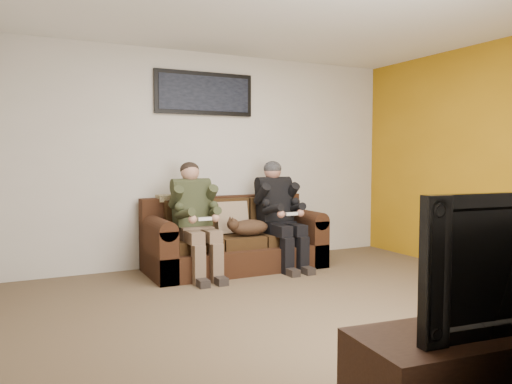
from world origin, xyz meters
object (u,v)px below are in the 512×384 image
sofa (233,241)px  framed_poster (204,93)px  tv_stand (499,373)px  television (503,258)px  cat (248,227)px  person_left (195,213)px  person_right (279,208)px

sofa → framed_poster: size_ratio=1.65×
tv_stand → television: television is taller
cat → person_left: bearing=174.2°
person_left → framed_poster: bearing=59.6°
framed_poster → tv_stand: 4.56m
cat → television: bearing=-94.7°
cat → tv_stand: cat is taller
sofa → person_left: bearing=-162.0°
framed_poster → television: framed_poster is taller
cat → tv_stand: bearing=-94.7°
sofa → cat: sofa is taller
person_left → cat: size_ratio=1.93×
sofa → person_left: person_left is taller
person_left → tv_stand: bearing=-84.8°
person_left → framed_poster: framed_poster is taller
cat → tv_stand: (-0.29, -3.54, -0.27)m
person_left → person_right: bearing=0.0°
person_left → person_right: 1.06m
sofa → tv_stand: sofa is taller
person_right → tv_stand: 3.71m
tv_stand → television: (0.00, 0.00, 0.58)m
framed_poster → tv_stand: framed_poster is taller
person_left → person_right: (1.06, 0.00, 0.00)m
person_left → television: person_left is taller
person_left → person_right: size_ratio=0.99×
television → sofa: bearing=92.6°
framed_poster → cat: bearing=-65.3°
television → person_right: bearing=84.2°
person_right → cat: size_ratio=1.94×
tv_stand → framed_poster: bearing=95.6°
sofa → television: size_ratio=1.77×
framed_poster → television: size_ratio=1.07×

